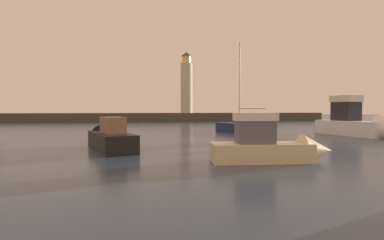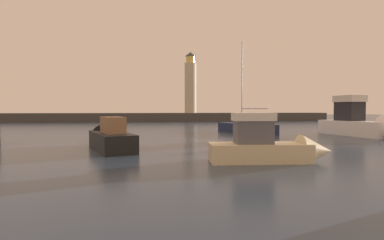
# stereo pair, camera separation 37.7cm
# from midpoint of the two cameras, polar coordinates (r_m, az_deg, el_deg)

# --- Properties ---
(ground_plane) EXTENTS (220.00, 220.00, 0.00)m
(ground_plane) POSITION_cam_midpoint_polar(r_m,az_deg,el_deg) (34.41, -1.37, -2.37)
(ground_plane) COLOR #2D3D51
(breakwater) EXTENTS (72.60, 6.07, 1.81)m
(breakwater) POSITION_cam_midpoint_polar(r_m,az_deg,el_deg) (67.46, -4.69, 0.55)
(breakwater) COLOR #423F3D
(breakwater) RESTS_ON ground_plane
(lighthouse) EXTENTS (2.59, 2.59, 13.46)m
(lighthouse) POSITION_cam_midpoint_polar(r_m,az_deg,el_deg) (68.21, -0.13, 6.69)
(lighthouse) COLOR beige
(lighthouse) RESTS_ON breakwater
(motorboat_0) EXTENTS (6.33, 2.26, 2.81)m
(motorboat_0) POSITION_cam_midpoint_polar(r_m,az_deg,el_deg) (15.99, 15.76, -4.81)
(motorboat_0) COLOR beige
(motorboat_0) RESTS_ON ground_plane
(motorboat_1) EXTENTS (4.44, 9.60, 4.58)m
(motorboat_1) POSITION_cam_midpoint_polar(r_m,az_deg,el_deg) (34.10, 29.89, -0.73)
(motorboat_1) COLOR white
(motorboat_1) RESTS_ON ground_plane
(motorboat_5) EXTENTS (4.09, 7.31, 2.48)m
(motorboat_5) POSITION_cam_midpoint_polar(r_m,az_deg,el_deg) (21.27, -14.83, -3.23)
(motorboat_5) COLOR black
(motorboat_5) RESTS_ON ground_plane
(sailboat_moored) EXTENTS (4.79, 8.45, 10.30)m
(sailboat_moored) POSITION_cam_midpoint_polar(r_m,az_deg,el_deg) (34.80, 10.35, -1.44)
(sailboat_moored) COLOR #1E284C
(sailboat_moored) RESTS_ON ground_plane
(mooring_buoy) EXTENTS (0.87, 0.87, 0.87)m
(mooring_buoy) POSITION_cam_midpoint_polar(r_m,az_deg,el_deg) (20.58, 10.40, -4.15)
(mooring_buoy) COLOR #EA5919
(mooring_buoy) RESTS_ON ground_plane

